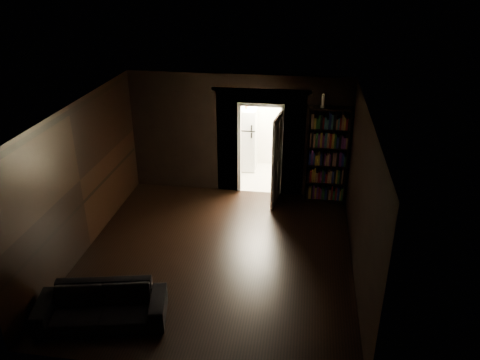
# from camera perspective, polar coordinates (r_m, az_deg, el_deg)

# --- Properties ---
(ground) EXTENTS (5.50, 5.50, 0.00)m
(ground) POSITION_cam_1_polar(r_m,az_deg,el_deg) (8.89, -2.85, -9.21)
(ground) COLOR black
(ground) RESTS_ON ground
(room_walls) EXTENTS (5.02, 5.61, 2.84)m
(room_walls) POSITION_cam_1_polar(r_m,az_deg,el_deg) (9.02, -1.85, 3.51)
(room_walls) COLOR black
(room_walls) RESTS_ON ground
(kitchen_alcove) EXTENTS (2.20, 1.80, 2.60)m
(kitchen_alcove) POSITION_cam_1_polar(r_m,az_deg,el_deg) (11.72, 3.06, 6.33)
(kitchen_alcove) COLOR #B8B2A0
(kitchen_alcove) RESTS_ON ground
(sofa) EXTENTS (2.06, 1.21, 0.74)m
(sofa) POSITION_cam_1_polar(r_m,az_deg,el_deg) (7.59, -16.61, -13.97)
(sofa) COLOR black
(sofa) RESTS_ON ground
(bookshelf) EXTENTS (0.91, 0.34, 2.20)m
(bookshelf) POSITION_cam_1_polar(r_m,az_deg,el_deg) (10.49, 10.52, 2.91)
(bookshelf) COLOR black
(bookshelf) RESTS_ON ground
(refrigerator) EXTENTS (0.83, 0.78, 1.65)m
(refrigerator) POSITION_cam_1_polar(r_m,az_deg,el_deg) (12.14, 0.30, 5.13)
(refrigerator) COLOR silver
(refrigerator) RESTS_ON ground
(door) EXTENTS (0.16, 0.85, 2.05)m
(door) POSITION_cam_1_polar(r_m,az_deg,el_deg) (10.30, 4.48, 2.40)
(door) COLOR white
(door) RESTS_ON ground
(figurine) EXTENTS (0.13, 0.13, 0.29)m
(figurine) POSITION_cam_1_polar(r_m,az_deg,el_deg) (10.06, 10.09, 9.50)
(figurine) COLOR white
(figurine) RESTS_ON bookshelf
(bottles) EXTENTS (0.62, 0.32, 0.26)m
(bottles) POSITION_cam_1_polar(r_m,az_deg,el_deg) (11.76, -0.20, 9.35)
(bottles) COLOR black
(bottles) RESTS_ON refrigerator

